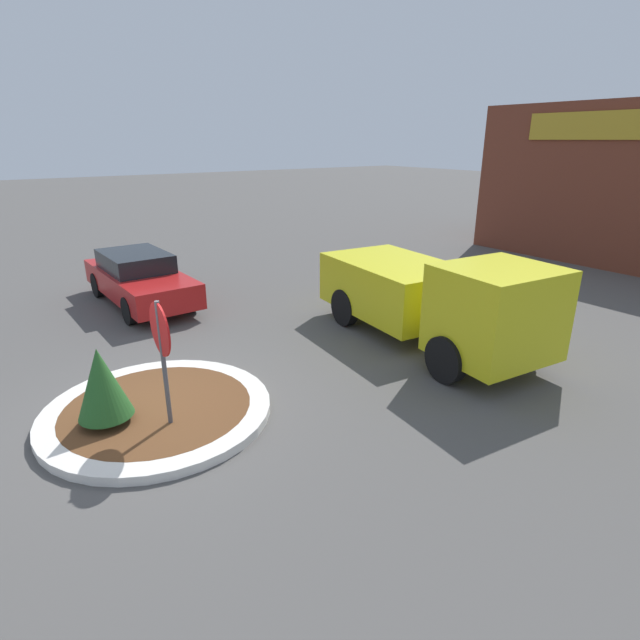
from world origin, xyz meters
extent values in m
plane|color=#514F4C|center=(0.00, 0.00, 0.00)|extent=(120.00, 120.00, 0.00)
cylinder|color=silver|center=(0.00, 0.00, 0.07)|extent=(3.70, 3.70, 0.15)
cylinder|color=brown|center=(0.00, 0.00, 0.08)|extent=(3.03, 3.03, 0.15)
cylinder|color=#4C4C51|center=(0.60, 0.01, 1.06)|extent=(0.07, 0.07, 2.13)
cylinder|color=#B71414|center=(0.60, 0.01, 1.70)|extent=(0.82, 0.03, 0.82)
cylinder|color=brown|center=(0.04, -0.78, 0.22)|extent=(0.08, 0.08, 0.12)
cone|color=#235623|center=(0.04, -0.78, 0.84)|extent=(0.82, 0.82, 1.12)
cube|color=gold|center=(2.19, 5.75, 1.26)|extent=(2.01, 2.21, 1.71)
cube|color=gold|center=(-0.85, 6.06, 1.01)|extent=(3.59, 2.48, 1.20)
cube|color=black|center=(2.82, 5.69, 1.56)|extent=(0.22, 1.82, 0.60)
cylinder|color=black|center=(2.12, 6.75, 0.45)|extent=(0.92, 0.33, 0.90)
cylinder|color=black|center=(1.92, 4.79, 0.45)|extent=(0.92, 0.33, 0.90)
cylinder|color=black|center=(-1.37, 7.11, 0.45)|extent=(0.92, 0.33, 0.90)
cylinder|color=black|center=(-1.57, 5.14, 0.45)|extent=(0.92, 0.33, 0.90)
cube|color=#B21919|center=(-6.12, 1.60, 0.62)|extent=(4.68, 1.88, 0.64)
cube|color=black|center=(-6.35, 1.60, 1.17)|extent=(2.27, 1.59, 0.47)
cylinder|color=black|center=(-4.71, 2.44, 0.35)|extent=(0.71, 0.21, 0.70)
cylinder|color=black|center=(-4.65, 0.86, 0.35)|extent=(0.71, 0.21, 0.70)
cylinder|color=black|center=(-7.58, 2.35, 0.35)|extent=(0.71, 0.21, 0.70)
cylinder|color=black|center=(-7.52, 0.76, 0.35)|extent=(0.71, 0.21, 0.70)
camera|label=1|loc=(7.45, -2.00, 4.29)|focal=28.00mm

